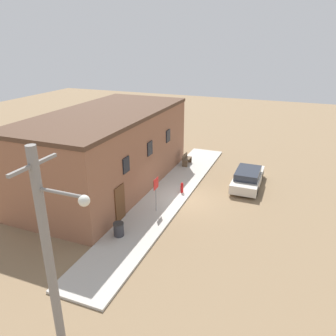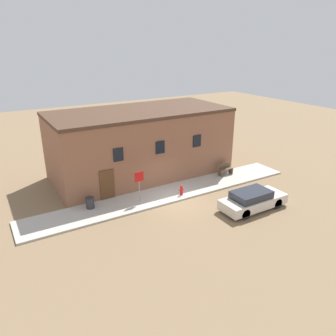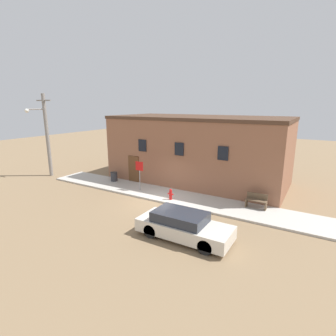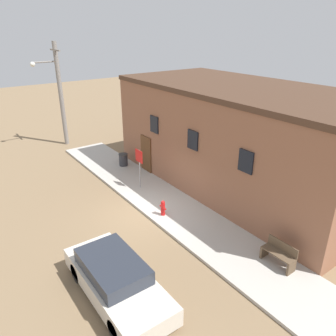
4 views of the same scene
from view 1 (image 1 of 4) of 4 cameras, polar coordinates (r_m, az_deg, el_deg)
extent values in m
plane|color=#846B4C|center=(21.25, 3.32, -5.57)|extent=(80.00, 80.00, 0.00)
cube|color=#BCB7AD|center=(21.63, -0.06, -4.83)|extent=(20.11, 2.68, 0.12)
cube|color=#8E5B42|center=(22.77, -10.47, 2.84)|extent=(13.67, 6.32, 5.02)
cube|color=#4C3323|center=(22.09, -10.93, 9.32)|extent=(13.77, 6.42, 0.24)
cube|color=black|center=(18.44, -7.31, 0.53)|extent=(0.70, 0.08, 0.90)
cube|color=black|center=(21.12, -3.18, 3.42)|extent=(0.70, 0.08, 0.90)
cube|color=black|center=(23.92, 0.02, 5.63)|extent=(0.70, 0.08, 0.90)
cube|color=brown|center=(18.55, -8.36, -6.23)|extent=(1.00, 0.08, 2.20)
cylinder|color=red|center=(21.84, 2.44, -3.57)|extent=(0.19, 0.19, 0.58)
sphere|color=red|center=(21.70, 2.46, -2.76)|extent=(0.17, 0.17, 0.17)
cylinder|color=red|center=(21.67, 2.31, -3.52)|extent=(0.11, 0.09, 0.09)
cylinder|color=red|center=(21.93, 2.58, -3.21)|extent=(0.11, 0.09, 0.09)
cylinder|color=gray|center=(19.25, -2.12, -4.69)|extent=(0.06, 0.06, 2.09)
cube|color=red|center=(18.94, -2.09, -2.74)|extent=(0.65, 0.02, 0.65)
cube|color=brown|center=(26.23, 2.92, 0.71)|extent=(0.08, 0.44, 0.47)
cube|color=brown|center=(27.23, 3.69, 1.49)|extent=(0.08, 0.44, 0.47)
cube|color=brown|center=(26.64, 3.33, 1.62)|extent=(1.21, 0.44, 0.04)
cube|color=brown|center=(26.63, 2.93, 2.09)|extent=(1.21, 0.04, 0.37)
cylinder|color=#333338|center=(17.45, -8.58, -10.59)|extent=(0.53, 0.53, 0.68)
cylinder|color=#2D2D2D|center=(17.26, -8.65, -9.56)|extent=(0.56, 0.56, 0.06)
cylinder|color=gray|center=(10.99, -20.16, -14.02)|extent=(0.30, 0.30, 7.04)
cylinder|color=gray|center=(9.42, -18.32, -4.09)|extent=(0.10, 1.55, 0.10)
sphere|color=silver|center=(9.01, -14.41, -5.54)|extent=(0.32, 0.32, 0.32)
cube|color=gray|center=(9.65, -22.38, 0.52)|extent=(1.80, 0.10, 0.10)
cylinder|color=black|center=(25.13, 12.42, -0.80)|extent=(0.67, 0.20, 0.67)
cylinder|color=black|center=(24.97, 15.94, -1.29)|extent=(0.67, 0.20, 0.67)
cylinder|color=black|center=(22.60, 11.19, -3.30)|extent=(0.67, 0.20, 0.67)
cylinder|color=black|center=(22.42, 15.10, -3.87)|extent=(0.67, 0.20, 0.67)
cube|color=beige|center=(23.70, 13.72, -1.89)|extent=(4.49, 1.76, 0.62)
cube|color=#282D38|center=(23.29, 13.75, -0.87)|extent=(2.47, 1.55, 0.47)
camera|label=2|loc=(13.11, 78.94, 5.80)|focal=35.00mm
camera|label=3|loc=(28.06, 37.59, 9.99)|focal=28.00mm
camera|label=4|loc=(29.15, 24.21, 16.31)|focal=35.00mm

